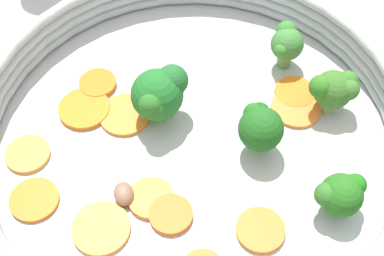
{
  "coord_description": "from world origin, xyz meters",
  "views": [
    {
      "loc": [
        0.04,
        0.27,
        0.41
      ],
      "look_at": [
        0.0,
        0.0,
        0.03
      ],
      "focal_mm": 50.0,
      "sensor_mm": 36.0,
      "label": 1
    }
  ],
  "objects": [
    {
      "name": "carrot_slice_3",
      "position": [
        0.09,
        -0.05,
        0.02
      ],
      "size": [
        0.07,
        0.07,
        0.0
      ],
      "primitive_type": "cylinder",
      "rotation": [
        0.0,
        0.0,
        5.42
      ],
      "color": "orange",
      "rests_on": "skillet"
    },
    {
      "name": "broccoli_floret_2",
      "position": [
        -0.13,
        -0.01,
        0.05
      ],
      "size": [
        0.04,
        0.04,
        0.04
      ],
      "color": "#7F995B",
      "rests_on": "skillet"
    },
    {
      "name": "skillet",
      "position": [
        0.0,
        0.0,
        0.01
      ],
      "size": [
        0.36,
        0.36,
        0.02
      ],
      "primitive_type": "cylinder",
      "color": "#B2B5B7",
      "rests_on": "ground_plane"
    },
    {
      "name": "carrot_slice_0",
      "position": [
        0.08,
        -0.07,
        0.02
      ],
      "size": [
        0.05,
        0.05,
        0.01
      ],
      "primitive_type": "cylinder",
      "rotation": [
        0.0,
        0.0,
        5.37
      ],
      "color": "orange",
      "rests_on": "skillet"
    },
    {
      "name": "carrot_slice_8",
      "position": [
        0.09,
        0.08,
        0.02
      ],
      "size": [
        0.07,
        0.07,
        0.0
      ],
      "primitive_type": "cylinder",
      "rotation": [
        0.0,
        0.0,
        2.44
      ],
      "color": "orange",
      "rests_on": "skillet"
    },
    {
      "name": "carrot_slice_2",
      "position": [
        -0.1,
        -0.03,
        0.02
      ],
      "size": [
        0.05,
        0.05,
        0.0
      ],
      "primitive_type": "cylinder",
      "rotation": [
        0.0,
        0.0,
        0.67
      ],
      "color": "orange",
      "rests_on": "skillet"
    },
    {
      "name": "carrot_slice_6",
      "position": [
        0.03,
        0.07,
        0.02
      ],
      "size": [
        0.04,
        0.04,
        0.01
      ],
      "primitive_type": "cylinder",
      "rotation": [
        0.0,
        0.0,
        3.38
      ],
      "color": "orange",
      "rests_on": "skillet"
    },
    {
      "name": "carrot_slice_4",
      "position": [
        0.04,
        0.06,
        0.02
      ],
      "size": [
        0.05,
        0.05,
        0.01
      ],
      "primitive_type": "cylinder",
      "rotation": [
        0.0,
        0.0,
        1.23
      ],
      "color": "orange",
      "rests_on": "skillet"
    },
    {
      "name": "ground_plane",
      "position": [
        0.0,
        0.0,
        0.0
      ],
      "size": [
        4.0,
        4.0,
        0.0
      ],
      "primitive_type": "plane",
      "color": "#B3B5BC"
    },
    {
      "name": "carrot_slice_5",
      "position": [
        0.14,
        -0.01,
        0.02
      ],
      "size": [
        0.05,
        0.05,
        0.0
      ],
      "primitive_type": "cylinder",
      "rotation": [
        0.0,
        0.0,
        2.01
      ],
      "color": "orange",
      "rests_on": "skillet"
    },
    {
      "name": "broccoli_floret_0",
      "position": [
        0.02,
        -0.03,
        0.05
      ],
      "size": [
        0.05,
        0.05,
        0.05
      ],
      "color": "#689051",
      "rests_on": "skillet"
    },
    {
      "name": "mushroom_piece_0",
      "position": [
        0.06,
        0.05,
        0.02
      ],
      "size": [
        0.02,
        0.02,
        0.01
      ],
      "primitive_type": "ellipsoid",
      "rotation": [
        0.0,
        0.0,
        1.63
      ],
      "color": "#8C614C",
      "rests_on": "skillet"
    },
    {
      "name": "carrot_slice_11",
      "position": [
        -0.1,
        -0.02,
        0.02
      ],
      "size": [
        0.05,
        0.05,
        0.0
      ],
      "primitive_type": "cylinder",
      "rotation": [
        0.0,
        0.0,
        0.12
      ],
      "color": "orange",
      "rests_on": "skillet"
    },
    {
      "name": "broccoli_floret_4",
      "position": [
        -0.1,
        0.09,
        0.04
      ],
      "size": [
        0.04,
        0.03,
        0.04
      ],
      "color": "#5D8F45",
      "rests_on": "skillet"
    },
    {
      "name": "broccoli_floret_1",
      "position": [
        -0.05,
        0.02,
        0.05
      ],
      "size": [
        0.04,
        0.04,
        0.05
      ],
      "color": "#7DA55A",
      "rests_on": "skillet"
    },
    {
      "name": "carrot_slice_9",
      "position": [
        0.06,
        -0.03,
        0.02
      ],
      "size": [
        0.06,
        0.06,
        0.0
      ],
      "primitive_type": "cylinder",
      "rotation": [
        0.0,
        0.0,
        0.26
      ],
      "color": "orange",
      "rests_on": "skillet"
    },
    {
      "name": "carrot_slice_10",
      "position": [
        -0.04,
        0.1,
        0.02
      ],
      "size": [
        0.05,
        0.05,
        0.0
      ],
      "primitive_type": "cylinder",
      "rotation": [
        0.0,
        0.0,
        2.04
      ],
      "color": "orange",
      "rests_on": "skillet"
    },
    {
      "name": "broccoli_floret_3",
      "position": [
        -0.1,
        -0.07,
        0.05
      ],
      "size": [
        0.03,
        0.04,
        0.04
      ],
      "color": "#639346",
      "rests_on": "skillet"
    },
    {
      "name": "skillet_rim_wall",
      "position": [
        0.0,
        0.0,
        0.04
      ],
      "size": [
        0.37,
        0.37,
        0.04
      ],
      "color": "#ADB7BC",
      "rests_on": "skillet"
    },
    {
      "name": "carrot_slice_7",
      "position": [
        0.14,
        0.04,
        0.02
      ],
      "size": [
        0.06,
        0.06,
        0.0
      ],
      "primitive_type": "cylinder",
      "rotation": [
        0.0,
        0.0,
        5.36
      ],
      "color": "orange",
      "rests_on": "skillet"
    }
  ]
}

